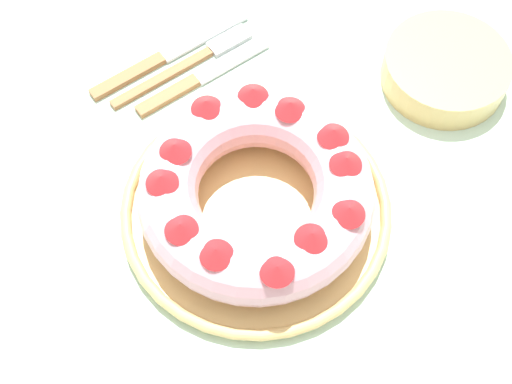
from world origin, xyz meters
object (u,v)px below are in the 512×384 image
serving_dish (256,210)px  fork (192,61)px  cake_knife (195,81)px  bundt_cake (256,191)px  side_bowl (446,69)px  serving_knife (160,59)px

serving_dish → fork: bearing=164.8°
serving_dish → cake_knife: serving_dish is taller
bundt_cake → side_bowl: 0.29m
bundt_cake → side_bowl: size_ratio=1.64×
side_bowl → fork: bearing=-130.6°
serving_knife → side_bowl: bearing=44.0°
cake_knife → serving_dish: bearing=-12.8°
cake_knife → bundt_cake: bearing=-12.8°
fork → serving_knife: bearing=-134.1°
fork → cake_knife: cake_knife is taller
serving_dish → bundt_cake: size_ratio=1.19×
serving_dish → serving_knife: (-0.24, 0.03, -0.01)m
bundt_cake → fork: 0.23m
fork → serving_knife: 0.04m
serving_dish → serving_knife: serving_dish is taller
serving_dish → side_bowl: size_ratio=1.96×
bundt_cake → side_bowl: bundt_cake is taller
serving_dish → serving_knife: 0.24m
serving_knife → side_bowl: size_ratio=1.48×
fork → cake_knife: (0.03, -0.01, -0.00)m
bundt_cake → serving_knife: bundt_cake is taller
fork → cake_knife: size_ratio=1.06×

